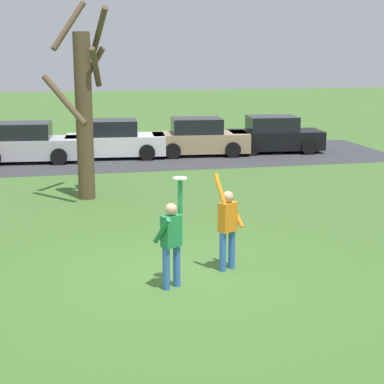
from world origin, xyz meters
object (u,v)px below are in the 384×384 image
at_px(frisbee_disc, 180,178).
at_px(parked_car_tan, 199,138).
at_px(person_defender, 228,223).
at_px(parked_car_silver, 27,144).
at_px(bare_tree_tall, 84,108).
at_px(person_catcher, 171,238).
at_px(parked_car_white, 115,140).
at_px(parked_car_black, 274,136).

height_order(frisbee_disc, parked_car_tan, frisbee_disc).
bearing_deg(frisbee_disc, person_defender, 30.08).
relative_size(person_defender, parked_car_tan, 0.48).
height_order(parked_car_silver, parked_car_tan, same).
xyz_separation_m(parked_car_silver, parked_car_tan, (7.18, 0.20, 0.00)).
relative_size(frisbee_disc, bare_tree_tall, 0.04).
bearing_deg(person_catcher, bare_tree_tall, 68.32).
height_order(parked_car_white, bare_tree_tall, bare_tree_tall).
height_order(frisbee_disc, bare_tree_tall, bare_tree_tall).
relative_size(parked_car_silver, parked_car_black, 1.00).
xyz_separation_m(person_catcher, parked_car_white, (0.41, 15.19, -0.25)).
bearing_deg(parked_car_black, parked_car_tan, -173.40).
xyz_separation_m(person_defender, parked_car_silver, (-4.44, 14.17, -0.25)).
xyz_separation_m(person_catcher, parked_car_black, (7.48, 15.19, -0.25)).
distance_m(person_defender, parked_car_white, 14.47).
distance_m(parked_car_tan, parked_car_black, 3.44).
bearing_deg(person_defender, frisbee_disc, 0.00).
distance_m(person_defender, parked_car_black, 15.70).
relative_size(person_catcher, parked_car_tan, 0.49).
height_order(person_defender, parked_car_white, person_defender).
relative_size(parked_car_tan, bare_tree_tall, 0.73).
relative_size(person_catcher, frisbee_disc, 7.96).
bearing_deg(person_defender, parked_car_white, -116.53).
bearing_deg(parked_car_black, bare_tree_tall, -134.17).
xyz_separation_m(person_catcher, person_defender, (1.30, 0.75, -0.00)).
height_order(person_catcher, bare_tree_tall, bare_tree_tall).
xyz_separation_m(frisbee_disc, bare_tree_tall, (-1.35, 7.72, 0.66)).
bearing_deg(parked_car_silver, parked_car_white, 9.80).
height_order(frisbee_disc, parked_car_silver, frisbee_disc).
distance_m(parked_car_silver, parked_car_tan, 7.18).
bearing_deg(parked_car_tan, parked_car_silver, -173.01).
bearing_deg(bare_tree_tall, frisbee_disc, -80.07).
relative_size(frisbee_disc, parked_car_white, 0.06).
bearing_deg(parked_car_black, parked_car_silver, -173.13).
xyz_separation_m(person_defender, frisbee_disc, (-1.11, -0.64, 1.11)).
bearing_deg(bare_tree_tall, parked_car_silver, 105.62).
relative_size(person_catcher, parked_car_black, 0.49).
height_order(person_defender, frisbee_disc, frisbee_disc).
distance_m(parked_car_white, parked_car_tan, 3.64).
relative_size(parked_car_white, bare_tree_tall, 0.73).
distance_m(person_catcher, bare_tree_tall, 8.12).
distance_m(parked_car_white, parked_car_black, 7.07).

